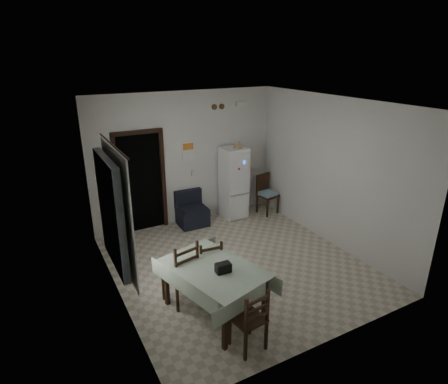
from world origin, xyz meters
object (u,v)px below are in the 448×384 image
fridge (234,183)px  dining_table (214,290)px  dining_chair_far_right (208,264)px  corner_chair (268,194)px  dining_chair_far_left (180,271)px  dining_chair_near_head (248,318)px  navy_seat (192,209)px

fridge → dining_table: (-2.00, -2.92, -0.43)m
fridge → dining_chair_far_right: size_ratio=1.80×
corner_chair → dining_chair_far_left: bearing=-155.2°
dining_chair_far_left → dining_chair_near_head: (0.39, -1.32, -0.07)m
navy_seat → dining_chair_far_right: (-0.76, -2.34, 0.08)m
dining_chair_far_left → corner_chair: bearing=-157.5°
corner_chair → dining_chair_far_right: (-2.61, -2.10, -0.02)m
fridge → navy_seat: size_ratio=2.16×
dining_chair_far_right → fridge: bearing=-121.7°
dining_chair_far_right → dining_chair_near_head: size_ratio=0.99×
dining_chair_far_right → navy_seat: bearing=-101.9°
fridge → navy_seat: bearing=179.1°
dining_chair_near_head → dining_chair_far_left: bearing=-80.0°
dining_chair_near_head → dining_table: bearing=-91.5°
fridge → dining_chair_far_left: (-2.32, -2.42, -0.29)m
navy_seat → dining_chair_far_left: bearing=-116.3°
dining_chair_far_right → dining_chair_far_left: bearing=15.3°
dining_chair_far_left → fridge: bearing=-146.2°
navy_seat → corner_chair: 1.87m
dining_table → dining_chair_far_right: size_ratio=1.63×
corner_chair → dining_chair_far_left: size_ratio=0.90×
corner_chair → dining_chair_far_right: corner_chair is taller
dining_chair_near_head → corner_chair: bearing=-134.4°
dining_table → dining_chair_far_left: (-0.32, 0.50, 0.14)m
navy_seat → dining_table: bearing=-106.7°
dining_chair_far_left → dining_chair_near_head: bearing=94.1°
dining_table → dining_chair_near_head: 0.83m
navy_seat → dining_chair_near_head: size_ratio=0.83×
fridge → dining_table: size_ratio=1.10×
fridge → dining_chair_near_head: fridge is taller
corner_chair → dining_chair_near_head: (-2.72, -3.50, -0.01)m
corner_chair → dining_chair_near_head: size_ratio=1.03×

